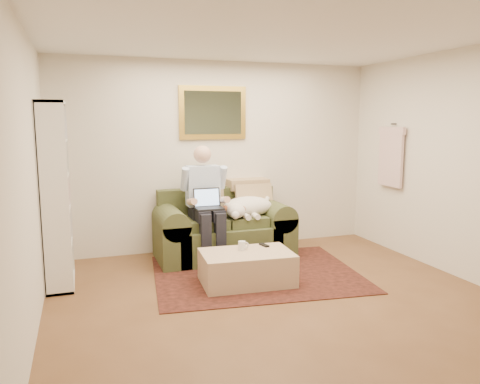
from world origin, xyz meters
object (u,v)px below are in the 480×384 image
laptop (208,203)px  seated_man (207,205)px  coffee_mug (242,246)px  sofa (223,234)px  sleeping_dog (248,206)px  ottoman (247,268)px  bookshelf (56,195)px

laptop → seated_man: bearing=90.0°
laptop → coffee_mug: size_ratio=3.42×
seated_man → laptop: seated_man is taller
sofa → sleeping_dog: size_ratio=2.43×
laptop → coffee_mug: 0.87m
seated_man → sofa: bearing=31.5°
ottoman → bookshelf: 2.23m
ottoman → coffee_mug: 0.25m
sofa → sleeping_dog: bearing=-15.7°
seated_man → sleeping_dog: size_ratio=2.04×
sofa → ottoman: sofa is taller
seated_man → sleeping_dog: seated_man is taller
coffee_mug → bookshelf: (-1.93, 0.58, 0.59)m
seated_man → coffee_mug: bearing=-77.9°
seated_man → bookshelf: bearing=-171.6°
bookshelf → ottoman: bearing=-19.1°
sofa → coffee_mug: sofa is taller
bookshelf → sleeping_dog: bearing=8.1°
sofa → ottoman: size_ratio=1.77×
sleeping_dog → coffee_mug: 1.03m
bookshelf → sofa: bearing=11.8°
sleeping_dog → coffee_mug: sleeping_dog is taller
laptop → ottoman: size_ratio=0.34×
laptop → ottoman: 1.07m
sleeping_dog → bookshelf: size_ratio=0.36×
laptop → coffee_mug: (0.18, -0.77, -0.36)m
sleeping_dog → bookshelf: bookshelf is taller
ottoman → coffee_mug: (-0.02, 0.10, 0.23)m
sleeping_dog → ottoman: sleeping_dog is taller
laptop → bookshelf: (-1.75, -0.19, 0.22)m
sofa → seated_man: size_ratio=1.19×
seated_man → coffee_mug: size_ratio=14.81×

